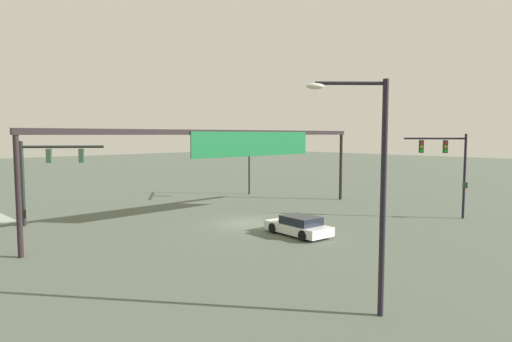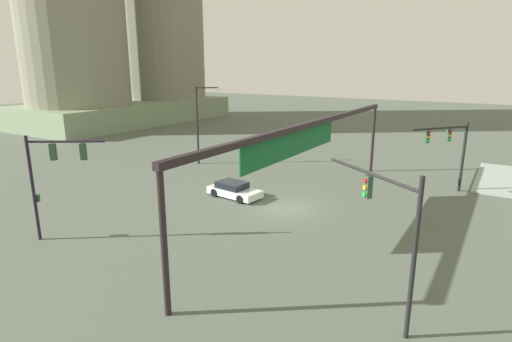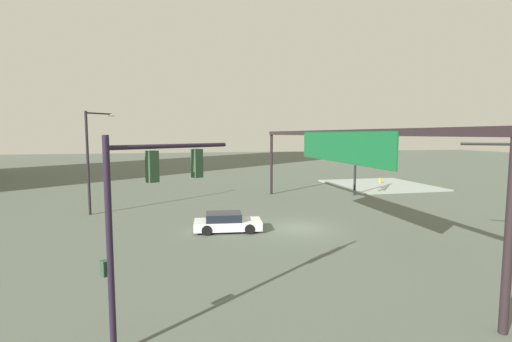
{
  "view_description": "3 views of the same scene",
  "coord_description": "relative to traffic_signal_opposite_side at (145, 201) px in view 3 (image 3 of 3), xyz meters",
  "views": [
    {
      "loc": [
        20.8,
        21.87,
        6.22
      ],
      "look_at": [
        -1.44,
        -0.63,
        3.55
      ],
      "focal_mm": 30.62,
      "sensor_mm": 36.0,
      "label": 1
    },
    {
      "loc": [
        -24.73,
        -12.91,
        10.02
      ],
      "look_at": [
        -1.83,
        1.47,
        3.03
      ],
      "focal_mm": 28.51,
      "sensor_mm": 36.0,
      "label": 2
    },
    {
      "loc": [
        -23.3,
        8.23,
        6.29
      ],
      "look_at": [
        1.25,
        2.66,
        3.78
      ],
      "focal_mm": 26.19,
      "sensor_mm": 36.0,
      "label": 3
    }
  ],
  "objects": [
    {
      "name": "overhead_sign_gantry",
      "position": [
        11.24,
        -10.86,
        1.29
      ],
      "size": [
        28.52,
        0.43,
        6.54
      ],
      "color": "black",
      "rests_on": "ground"
    },
    {
      "name": "ground_plane",
      "position": [
        11.91,
        -9.03,
        -4.31
      ],
      "size": [
        208.14,
        208.14,
        0.0
      ],
      "primitive_type": "plane",
      "color": "#4F584C"
    },
    {
      "name": "fire_hydrant_on_curb",
      "position": [
        30.33,
        -26.2,
        -3.83
      ],
      "size": [
        0.33,
        0.22,
        0.71
      ],
      "color": "gold",
      "rests_on": "sidewalk_corner"
    },
    {
      "name": "traffic_signal_cross_street",
      "position": [
        22.25,
        -18.21,
        -0.31
      ],
      "size": [
        4.41,
        3.49,
        5.77
      ],
      "rotation": [
        0.0,
        0.0,
        2.48
      ],
      "color": "black",
      "rests_on": "ground"
    },
    {
      "name": "traffic_signal_opposite_side",
      "position": [
        0.0,
        0.0,
        0.0
      ],
      "size": [
        2.59,
        3.93,
        6.26
      ],
      "rotation": [
        0.0,
        0.0,
        -0.97
      ],
      "color": "black",
      "rests_on": "ground"
    },
    {
      "name": "sedan_car_approaching",
      "position": [
        12.16,
        -4.19,
        -3.74
      ],
      "size": [
        2.35,
        4.5,
        1.21
      ],
      "rotation": [
        0.0,
        0.0,
        -1.68
      ],
      "color": "silver",
      "rests_on": "ground"
    },
    {
      "name": "sidewalk_corner",
      "position": [
        29.24,
        -25.46,
        -4.24
      ],
      "size": [
        11.76,
        11.09,
        0.15
      ],
      "primitive_type": "cube",
      "color": "#8E9E96",
      "rests_on": "ground"
    },
    {
      "name": "streetlamp_curved_arm",
      "position": [
        19.69,
        5.3,
        0.39
      ],
      "size": [
        2.14,
        2.0,
        8.04
      ],
      "rotation": [
        0.0,
        0.0,
        -0.75
      ],
      "color": "black",
      "rests_on": "ground"
    }
  ]
}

